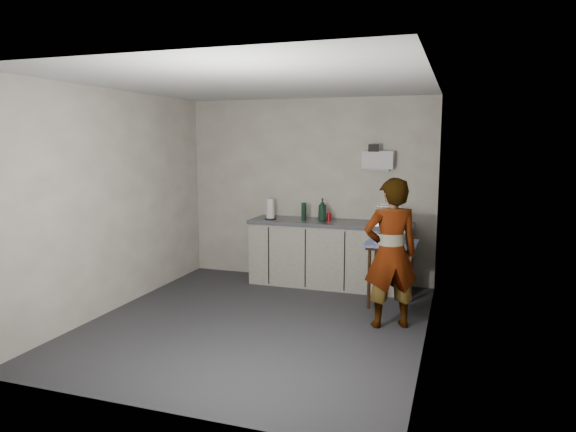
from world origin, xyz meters
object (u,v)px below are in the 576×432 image
(side_table, at_px, (391,250))
(standing_man, at_px, (391,253))
(soap_bottle, at_px, (322,210))
(soda_can, at_px, (329,217))
(bakery_box, at_px, (390,235))
(dark_bottle, at_px, (304,211))
(paper_towel, at_px, (270,209))
(kitchen_counter, at_px, (330,256))
(dish_rack, at_px, (389,220))

(side_table, distance_m, standing_man, 0.76)
(soap_bottle, distance_m, soda_can, 0.14)
(soda_can, relative_size, bakery_box, 0.29)
(side_table, distance_m, soda_can, 1.16)
(soap_bottle, height_order, bakery_box, soap_bottle)
(side_table, bearing_deg, bakery_box, -136.72)
(standing_man, distance_m, soap_bottle, 1.74)
(side_table, xyz_separation_m, dark_bottle, (-1.29, 0.58, 0.35))
(paper_towel, bearing_deg, soap_bottle, 4.94)
(kitchen_counter, distance_m, bakery_box, 1.18)
(kitchen_counter, relative_size, dish_rack, 6.16)
(bakery_box, bearing_deg, paper_towel, 177.91)
(side_table, height_order, soap_bottle, soap_bottle)
(soap_bottle, xyz_separation_m, bakery_box, (1.01, -0.58, -0.19))
(bakery_box, bearing_deg, standing_man, -67.71)
(soap_bottle, bearing_deg, side_table, -29.15)
(standing_man, xyz_separation_m, bakery_box, (-0.10, 0.73, 0.06))
(standing_man, distance_m, dark_bottle, 1.92)
(paper_towel, relative_size, dish_rack, 0.81)
(side_table, relative_size, paper_towel, 2.68)
(side_table, height_order, bakery_box, bakery_box)
(dark_bottle, bearing_deg, paper_towel, -171.38)
(dish_rack, xyz_separation_m, bakery_box, (0.10, -0.64, -0.09))
(soap_bottle, bearing_deg, bakery_box, -30.08)
(side_table, relative_size, soda_can, 6.89)
(soap_bottle, xyz_separation_m, soda_can, (0.08, 0.05, -0.10))
(soda_can, bearing_deg, kitchen_counter, -40.52)
(soap_bottle, bearing_deg, paper_towel, -175.06)
(soap_bottle, distance_m, dark_bottle, 0.27)
(bakery_box, bearing_deg, dark_bottle, 169.61)
(dark_bottle, bearing_deg, side_table, -24.13)
(side_table, bearing_deg, soap_bottle, 151.89)
(side_table, xyz_separation_m, standing_man, (0.09, -0.75, 0.13))
(standing_man, distance_m, soda_can, 1.72)
(paper_towel, distance_m, bakery_box, 1.83)
(kitchen_counter, height_order, dark_bottle, dark_bottle)
(kitchen_counter, height_order, soda_can, soda_can)
(soda_can, height_order, dish_rack, dish_rack)
(soap_bottle, xyz_separation_m, dark_bottle, (-0.27, 0.01, -0.03))
(soda_can, distance_m, paper_towel, 0.83)
(standing_man, height_order, paper_towel, standing_man)
(soda_can, distance_m, bakery_box, 1.13)
(side_table, bearing_deg, soda_can, 147.55)
(dish_rack, distance_m, bakery_box, 0.65)
(standing_man, distance_m, bakery_box, 0.74)
(soda_can, xyz_separation_m, dark_bottle, (-0.35, -0.04, 0.07))
(soap_bottle, bearing_deg, dark_bottle, 178.38)
(side_table, relative_size, bakery_box, 2.00)
(soap_bottle, relative_size, bakery_box, 0.80)
(paper_towel, height_order, dish_rack, paper_towel)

